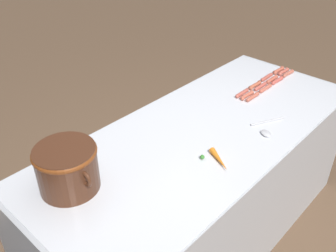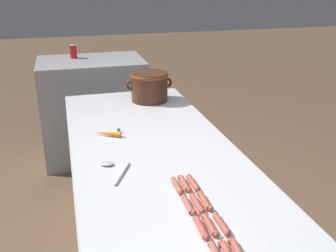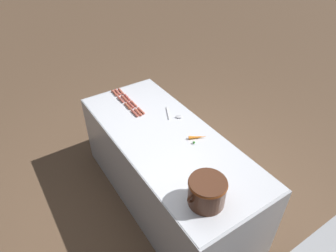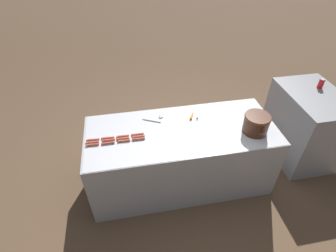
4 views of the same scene
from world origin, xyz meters
The scene contains 16 objects.
griddle_counter centered at (0.00, 0.00, 0.42)m, with size 0.89×2.13×0.85m.
back_cabinet centered at (-0.18, 1.74, 0.49)m, with size 0.98×0.68×0.98m, color #939599.
hot_dog_1 centered at (0.00, -0.80, 0.86)m, with size 0.03×0.14×0.03m.
hot_dog_2 centered at (0.00, -0.65, 0.86)m, with size 0.03×0.14×0.03m.
hot_dog_3 centered at (0.00, -0.49, 0.86)m, with size 0.03×0.14×0.03m.
hot_dog_5 centered at (0.04, -0.80, 0.86)m, with size 0.03×0.14×0.03m.
hot_dog_6 centered at (0.04, -0.65, 0.86)m, with size 0.03×0.14×0.03m.
hot_dog_7 centered at (0.04, -0.48, 0.86)m, with size 0.03×0.14×0.03m.
hot_dog_8 centered at (0.08, -0.96, 0.86)m, with size 0.03×0.14×0.03m.
hot_dog_9 centered at (0.08, -0.80, 0.86)m, with size 0.03×0.14×0.03m.
hot_dog_10 centered at (0.08, -0.64, 0.86)m, with size 0.03×0.14×0.03m.
hot_dog_11 centered at (0.08, -0.49, 0.86)m, with size 0.03×0.14×0.03m.
bean_pot centered at (0.17, 0.78, 0.96)m, with size 0.35×0.28×0.21m.
serving_spoon centered at (-0.25, -0.23, 0.85)m, with size 0.16×0.26×0.02m.
carrot centered at (-0.22, 0.18, 0.86)m, with size 0.17×0.11×0.03m.
soda_can centered at (-0.33, 1.86, 1.04)m, with size 0.07×0.07×0.12m.
Camera 2 is at (-0.43, -1.91, 1.73)m, focal length 41.23 mm.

